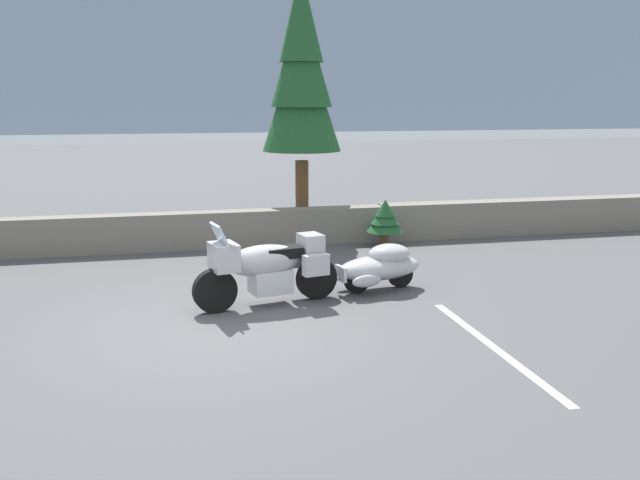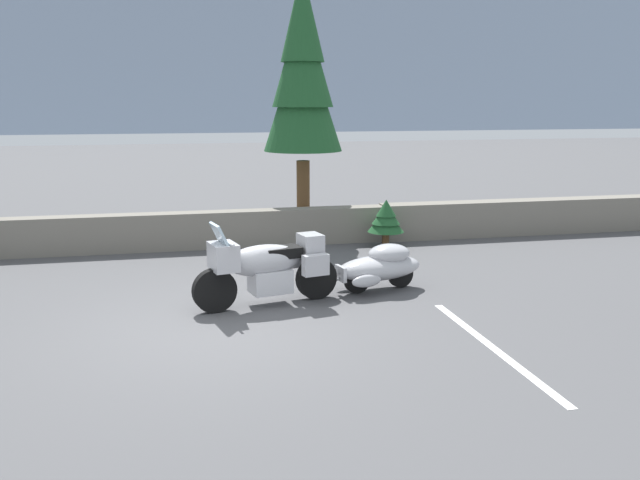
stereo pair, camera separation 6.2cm
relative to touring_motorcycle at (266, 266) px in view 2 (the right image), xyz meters
The scene contains 8 objects.
ground_plane 1.36m from the touring_motorcycle, 133.50° to the right, with size 80.00×80.00×0.00m, color #4C4C4F.
stone_guard_wall 4.48m from the touring_motorcycle, 107.04° to the left, with size 24.00×0.59×0.91m.
distant_ridgeline 94.54m from the touring_motorcycle, 90.51° to the left, with size 240.00×80.00×16.00m, color #8C9EB7.
touring_motorcycle is the anchor object (origin of this frame).
car_shaped_trailer 1.99m from the touring_motorcycle, 12.70° to the left, with size 2.23×1.02×0.76m.
pine_tree_tall 6.38m from the touring_motorcycle, 73.40° to the left, with size 1.78×1.78×5.93m.
pine_sapling_near 4.67m from the touring_motorcycle, 49.52° to the left, with size 0.77×0.77×1.03m.
parking_stripe_marker 3.55m from the touring_motorcycle, 42.95° to the right, with size 0.12×3.60×0.01m, color silver.
Camera 2 is at (-0.46, -8.91, 3.09)m, focal length 37.64 mm.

